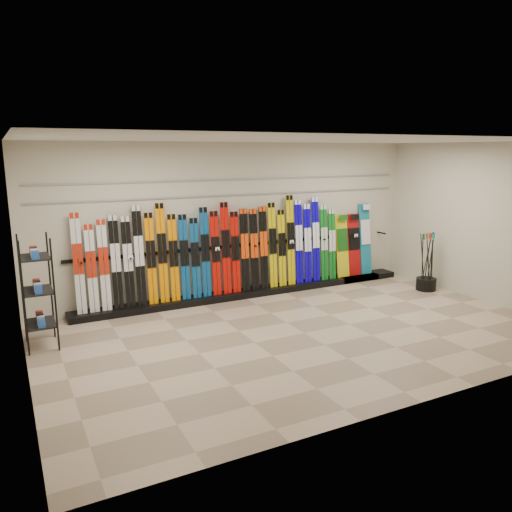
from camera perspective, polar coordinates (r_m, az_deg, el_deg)
floor at (r=8.06m, az=5.58°, el=-8.76°), size 8.00×8.00×0.00m
back_wall at (r=9.82m, az=-2.15°, el=4.11°), size 8.00×0.00×8.00m
left_wall at (r=6.46m, az=-25.55°, el=-1.25°), size 0.00×5.00×5.00m
right_wall at (r=10.37m, az=24.75°, el=3.43°), size 0.00×5.00×5.00m
ceiling at (r=7.54m, az=6.05°, el=13.09°), size 8.00×8.00×0.00m
ski_rack_base at (r=10.02m, az=-0.38°, el=-4.14°), size 8.00×0.40×0.12m
skis at (r=9.56m, az=-4.04°, el=0.50°), size 5.36×0.18×1.84m
snowboards at (r=11.25m, az=11.12°, el=1.46°), size 0.94×0.24×1.56m
accessory_rack at (r=7.93m, az=-23.66°, el=-3.81°), size 0.40×0.60×1.66m
pole_bin at (r=10.95m, az=18.86°, el=-3.05°), size 0.41×0.41×0.25m
ski_poles at (r=10.84m, az=19.02°, el=-0.57°), size 0.37×0.35×1.18m
slatwall_rail_0 at (r=9.75m, az=-2.12°, el=7.01°), size 7.60×0.02×0.03m
slatwall_rail_1 at (r=9.72m, az=-2.14°, el=8.77°), size 7.60×0.02×0.03m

